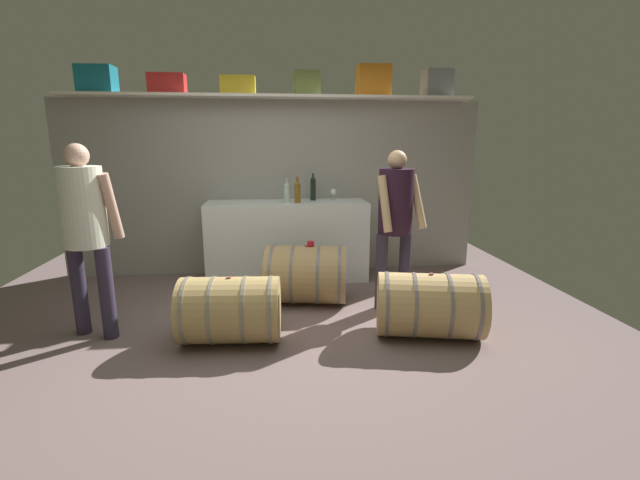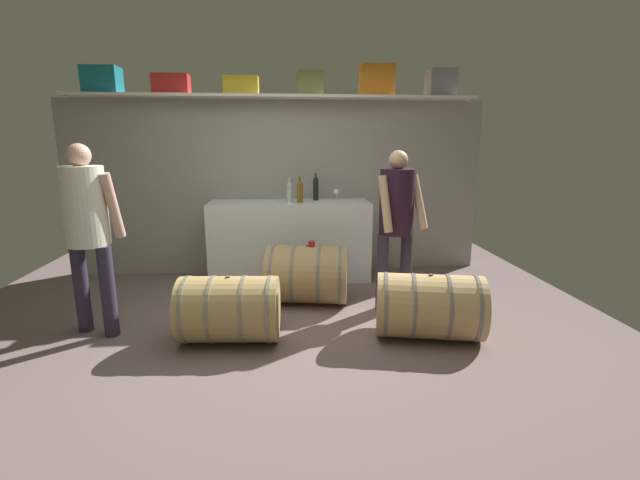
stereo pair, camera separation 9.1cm
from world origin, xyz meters
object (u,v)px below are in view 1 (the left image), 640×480
toolcase_red (167,84)px  wine_barrel_near (306,274)px  toolcase_olive (307,84)px  winemaker_pouring (85,222)px  toolcase_grey (437,83)px  visitor_tasting (396,213)px  wine_barrel_far (230,310)px  wine_barrel_flank (430,305)px  wine_glass (334,192)px  toolcase_yellow (238,85)px  wine_bottle_dark (313,188)px  wine_bottle_clear (287,192)px  work_cabinet (287,240)px  wine_bottle_amber (297,192)px  toolcase_teal (97,79)px  tasting_cup (311,244)px  toolcase_orange (373,81)px

toolcase_red → wine_barrel_near: size_ratio=0.45×
toolcase_olive → winemaker_pouring: bearing=-143.6°
toolcase_grey → visitor_tasting: 2.04m
toolcase_red → toolcase_grey: toolcase_grey is taller
wine_barrel_far → wine_barrel_flank: (1.67, -0.08, -0.00)m
wine_barrel_flank → wine_glass: bearing=118.7°
toolcase_yellow → wine_bottle_dark: (0.85, -0.10, -1.18)m
wine_glass → wine_bottle_clear: bearing=-164.9°
toolcase_olive → visitor_tasting: size_ratio=0.18×
work_cabinet → visitor_tasting: (1.01, -1.07, 0.48)m
toolcase_red → wine_bottle_amber: size_ratio=1.33×
toolcase_grey → wine_bottle_clear: toolcase_grey is taller
toolcase_grey → wine_glass: 1.80m
toolcase_olive → toolcase_teal: bearing=176.3°
tasting_cup → wine_barrel_near: bearing=180.0°
work_cabinet → wine_bottle_amber: bearing=-41.1°
wine_bottle_clear → wine_bottle_dark: wine_bottle_dark is taller
toolcase_red → work_cabinet: 2.23m
toolcase_orange → tasting_cup: size_ratio=5.55×
toolcase_teal → toolcase_red: size_ratio=0.95×
winemaker_pouring → visitor_tasting: 2.73m
toolcase_teal → visitor_tasting: 3.59m
toolcase_teal → work_cabinet: size_ratio=0.20×
toolcase_orange → wine_barrel_flank: size_ratio=0.40×
toolcase_teal → winemaker_pouring: bearing=-75.9°
toolcase_red → wine_glass: (1.88, -0.11, -1.23)m
toolcase_olive → wine_bottle_clear: size_ratio=0.99×
wine_bottle_clear → visitor_tasting: 1.43m
wine_barrel_flank → toolcase_yellow: bearing=142.0°
winemaker_pouring → wine_bottle_clear: bearing=63.1°
wine_barrel_far → tasting_cup: bearing=52.6°
toolcase_orange → tasting_cup: 2.18m
wine_bottle_dark → visitor_tasting: visitor_tasting is taller
toolcase_orange → wine_glass: bearing=-166.6°
toolcase_grey → wine_glass: bearing=-178.7°
toolcase_teal → wine_glass: bearing=-1.1°
wine_bottle_clear → visitor_tasting: bearing=-44.9°
toolcase_olive → wine_barrel_near: size_ratio=0.32×
toolcase_yellow → winemaker_pouring: 2.38m
wine_bottle_clear → toolcase_olive: bearing=45.7°
wine_bottle_clear → wine_barrel_near: size_ratio=0.32×
toolcase_yellow → toolcase_olive: bearing=1.4°
toolcase_red → visitor_tasting: (2.33, -1.27, -1.31)m
toolcase_olive → wine_barrel_far: bearing=-116.4°
toolcase_yellow → toolcase_orange: bearing=1.4°
wine_barrel_flank → wine_bottle_clear: bearing=135.4°
toolcase_grey → tasting_cup: toolcase_grey is taller
toolcase_yellow → wine_bottle_amber: size_ratio=1.31×
visitor_tasting → toolcase_grey: bearing=-142.5°
toolcase_teal → wine_bottle_dark: toolcase_teal is taller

